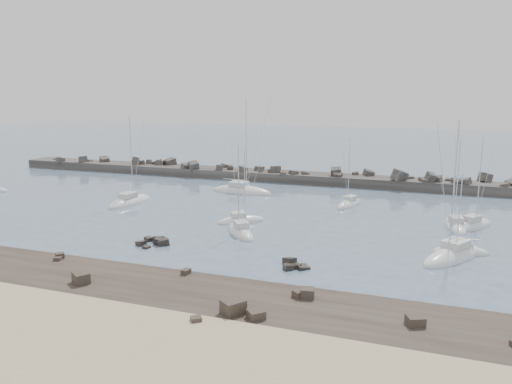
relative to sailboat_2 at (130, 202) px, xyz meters
The scene contains 15 objects.
ground 21.82m from the sailboat_2, 25.96° to the right, with size 400.00×400.00×0.00m, color slate.
sand_strip 45.95m from the sailboat_2, 64.73° to the right, with size 140.00×14.00×1.00m, color tan.
rock_shelf 37.22m from the sailboat_2, 57.90° to the right, with size 140.00×12.03×1.83m.
rock_cluster_near 23.65m from the sailboat_2, 48.83° to the right, with size 4.04×3.88×1.35m.
rock_cluster_far 38.84m from the sailboat_2, 31.04° to the right, with size 3.38×3.22×1.47m.
breakwater 30.98m from the sailboat_2, 66.57° to the left, with size 115.00×7.17×5.45m.
sailboat_2 is the anchor object (origin of this frame).
sailboat_3 20.04m from the sailboat_2, 45.76° to the left, with size 11.64×4.16×17.96m.
sailboat_4 25.68m from the sailboat_2, 23.92° to the right, with size 6.72×7.47×12.41m.
sailboat_5 35.63m from the sailboat_2, 17.50° to the left, with size 4.24×7.76×11.81m.
sailboat_6 21.97m from the sailboat_2, 13.02° to the right, with size 6.74×5.97×11.03m.
sailboat_7 50.75m from the sailboat_2, 10.63° to the right, with size 6.35×2.94×9.89m.
sailboat_8 49.63m from the sailboat_2, ahead, with size 3.81×8.41×12.88m.
sailboat_9 50.24m from the sailboat_2, 13.06° to the right, with size 8.07×10.52×16.34m.
sailboat_10 51.91m from the sailboat_2, ahead, with size 6.69×8.04×12.95m.
Camera 1 is at (26.64, -58.34, 18.04)m, focal length 35.00 mm.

